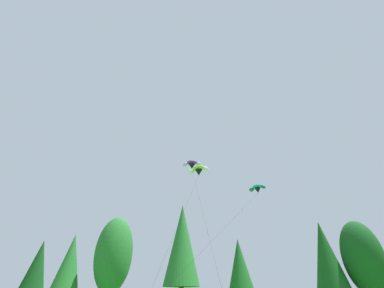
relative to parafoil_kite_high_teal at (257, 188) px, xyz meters
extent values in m
cone|color=#0F3D14|center=(-36.78, 1.06, -9.81)|extent=(4.06, 4.06, 8.28)
cone|color=#236628|center=(-27.37, -3.46, -10.06)|extent=(3.97, 3.97, 7.98)
ellipsoid|color=#236628|center=(-21.76, -1.41, -8.69)|extent=(5.43, 5.43, 10.54)
cone|color=#236628|center=(-11.07, -2.33, -7.77)|extent=(4.77, 4.77, 10.67)
cone|color=#19561E|center=(-3.77, 1.49, -10.57)|extent=(3.79, 3.79, 7.38)
cone|color=#144719|center=(7.67, 1.61, -9.43)|extent=(4.19, 4.19, 8.72)
ellipsoid|color=#144719|center=(11.95, 1.48, -9.83)|extent=(4.92, 4.92, 9.07)
ellipsoid|color=teal|center=(0.00, -0.01, 0.29)|extent=(1.79, 1.51, 0.70)
ellipsoid|color=#0F666B|center=(0.88, -0.39, 0.02)|extent=(1.01, 1.03, 0.85)
ellipsoid|color=#0F666B|center=(-0.88, 0.37, 0.02)|extent=(1.08, 1.07, 0.85)
cone|color=black|center=(0.04, 0.07, -0.29)|extent=(1.13, 1.13, 0.74)
cylinder|color=black|center=(-5.28, -7.83, -8.16)|extent=(10.64, 15.81, 15.01)
ellipsoid|color=purple|center=(-11.36, 4.52, 8.01)|extent=(2.25, 1.64, 1.01)
ellipsoid|color=silver|center=(-10.12, 4.82, 7.64)|extent=(1.33, 1.22, 1.19)
ellipsoid|color=silver|center=(-12.60, 4.22, 7.64)|extent=(1.15, 1.21, 1.19)
cone|color=black|center=(-11.39, 4.62, 7.22)|extent=(1.38, 1.38, 0.98)
cylinder|color=black|center=(-7.60, -4.99, -4.25)|extent=(7.58, 19.22, 21.97)
ellipsoid|color=#93D633|center=(-8.48, -2.97, 3.02)|extent=(2.10, 1.56, 0.80)
ellipsoid|color=white|center=(-7.30, -3.20, 2.68)|extent=(1.13, 1.16, 1.00)
ellipsoid|color=white|center=(-9.65, -2.74, 2.68)|extent=(1.25, 1.20, 1.00)
cone|color=black|center=(-8.46, -2.86, 2.29)|extent=(1.26, 1.26, 0.92)
cylinder|color=black|center=(-9.52, -9.29, -6.92)|extent=(2.14, 12.88, 17.50)
camera|label=1|loc=(-0.71, -38.81, -14.64)|focal=24.48mm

